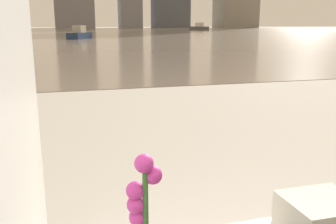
{
  "coord_description": "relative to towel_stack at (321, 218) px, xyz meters",
  "views": [
    {
      "loc": [
        -0.82,
        0.12,
        1.18
      ],
      "look_at": [
        -0.14,
        2.56,
        0.59
      ],
      "focal_mm": 40.0,
      "sensor_mm": 36.0,
      "label": 1
    }
  ],
  "objects": [
    {
      "name": "towel_stack",
      "position": [
        0.0,
        0.0,
        0.0
      ],
      "size": [
        0.22,
        0.2,
        0.12
      ],
      "color": "silver",
      "rests_on": "bathtub"
    },
    {
      "name": "harbor_boat_4",
      "position": [
        26.56,
        72.37,
        -0.08
      ],
      "size": [
        3.28,
        4.02,
        1.47
      ],
      "color": "#4C4C51",
      "rests_on": "harbor_water"
    },
    {
      "name": "harbor_water",
      "position": [
        0.09,
        61.0,
        -0.6
      ],
      "size": [
        180.0,
        110.0,
        0.01
      ],
      "color": "gray",
      "rests_on": "ground_plane"
    },
    {
      "name": "harbor_boat_3",
      "position": [
        0.76,
        30.9,
        -0.22
      ],
      "size": [
        2.16,
        2.99,
        1.07
      ],
      "color": "navy",
      "rests_on": "harbor_water"
    }
  ]
}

